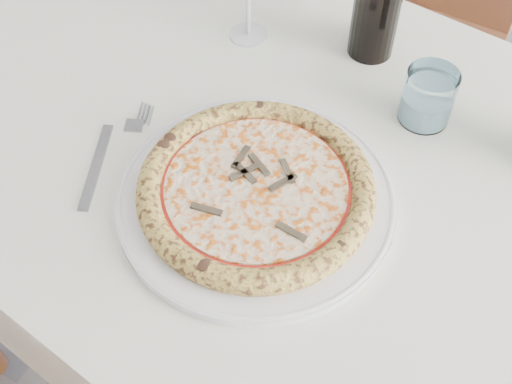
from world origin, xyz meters
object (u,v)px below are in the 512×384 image
(chair_far, at_px, (424,2))
(dining_table, at_px, (289,195))
(plate, at_px, (256,197))
(pizza, at_px, (256,189))
(tumbler, at_px, (427,100))

(chair_far, bearing_deg, dining_table, -87.88)
(dining_table, bearing_deg, plate, -90.00)
(plate, distance_m, pizza, 0.02)
(plate, bearing_deg, dining_table, 90.00)
(plate, distance_m, tumbler, 0.28)
(plate, bearing_deg, chair_far, 91.87)
(dining_table, xyz_separation_m, chair_far, (-0.03, 0.73, -0.13))
(dining_table, xyz_separation_m, tumbler, (0.13, 0.15, 0.13))
(plate, bearing_deg, pizza, -161.69)
(dining_table, height_order, pizza, pizza)
(dining_table, height_order, tumbler, tumbler)
(dining_table, distance_m, chair_far, 0.74)
(dining_table, distance_m, pizza, 0.16)
(plate, relative_size, tumbler, 4.41)
(dining_table, distance_m, tumbler, 0.24)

